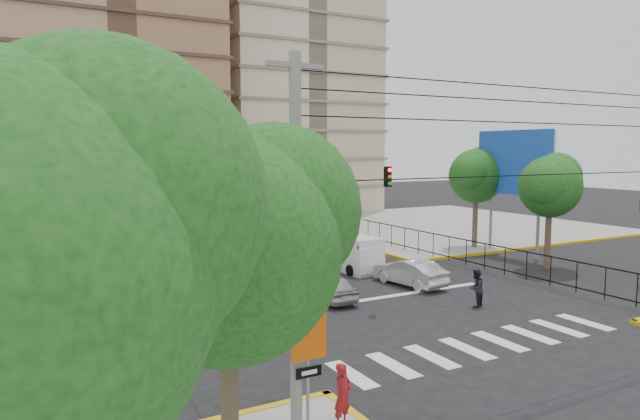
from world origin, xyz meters
TOP-DOWN VIEW (x-y plane):
  - ground at (0.00, 0.00)m, footprint 160.00×160.00m
  - sidewalk_ne at (20.00, 20.00)m, footprint 26.00×26.00m
  - crosswalk_stripes at (0.00, -6.00)m, footprint 12.00×2.40m
  - stop_line at (0.00, 1.20)m, footprint 13.00×0.40m
  - park_fence at (9.00, 4.50)m, footprint 0.10×22.50m
  - billboard at (14.45, 6.00)m, footprint 0.36×6.20m
  - tree_sw_near at (-10.90, -9.99)m, footprint 5.63×4.60m
  - tree_park_a at (13.08, 2.01)m, footprint 4.41×3.60m
  - tree_park_c at (14.09, 9.01)m, footprint 4.65×3.80m
  - tree_tudor at (-11.90, 16.01)m, footprint 5.39×4.40m
  - traffic_light_nw at (-7.80, 7.80)m, footprint 0.28×0.22m
  - traffic_light_hanging at (0.00, -2.04)m, footprint 18.00×9.12m
  - utility_pole_sw at (-9.00, -9.00)m, footprint 1.40×0.28m
  - district_sign at (-8.80, -9.24)m, footprint 0.90×0.12m
  - van_right_lane at (2.63, 7.08)m, footprint 1.96×4.60m
  - van_left_lane at (-1.86, 17.68)m, footprint 2.08×4.67m
  - car_silver_front_left at (-1.90, 2.02)m, footprint 1.57×3.78m
  - car_white_front_right at (3.24, 2.52)m, footprint 2.02×4.36m
  - car_grey_mid_left at (-1.97, 7.24)m, footprint 2.84×5.49m
  - car_silver_rear_left at (-1.78, 12.53)m, footprint 2.40×4.49m
  - car_darkgrey_mid_right at (1.10, 16.09)m, footprint 1.90×4.14m
  - car_white_rear_right at (1.37, 20.87)m, footprint 2.25×4.71m
  - pedestrian_sw_corner at (-7.72, -9.01)m, footprint 0.69×0.59m
  - pedestrian_crosswalk at (3.36, -2.13)m, footprint 1.03×0.95m

SIDE VIEW (x-z plane):
  - ground at x=0.00m, z-range 0.00..0.00m
  - park_fence at x=9.00m, z-range -0.83..0.83m
  - crosswalk_stripes at x=0.00m, z-range 0.00..0.01m
  - stop_line at x=0.00m, z-range 0.00..0.01m
  - sidewalk_ne at x=20.00m, z-range 0.00..0.15m
  - car_silver_rear_left at x=-1.78m, z-range 0.00..1.24m
  - car_silver_front_left at x=-1.90m, z-range 0.00..1.28m
  - car_darkgrey_mid_right at x=1.10m, z-range 0.00..1.37m
  - car_white_front_right at x=3.24m, z-range 0.00..1.38m
  - car_grey_mid_left at x=-1.97m, z-range 0.00..1.48m
  - car_white_rear_right at x=1.37m, z-range 0.00..1.49m
  - pedestrian_crosswalk at x=3.36m, z-range 0.00..1.70m
  - pedestrian_sw_corner at x=-7.72m, z-range 0.15..1.76m
  - van_right_lane at x=2.63m, z-range -0.03..2.01m
  - van_left_lane at x=-1.86m, z-range -0.03..2.03m
  - district_sign at x=-8.80m, z-range 0.85..4.05m
  - traffic_light_nw at x=-7.80m, z-range 0.91..5.31m
  - utility_pole_sw at x=-9.00m, z-range 0.27..9.27m
  - tree_park_a at x=13.08m, z-range 1.60..8.42m
  - tree_tudor at x=-11.90m, z-range 1.50..8.93m
  - tree_sw_near at x=-10.90m, z-range 1.48..9.06m
  - tree_park_c at x=14.09m, z-range 1.71..8.96m
  - traffic_light_hanging at x=0.00m, z-range 5.44..6.36m
  - billboard at x=14.45m, z-range 1.95..10.05m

